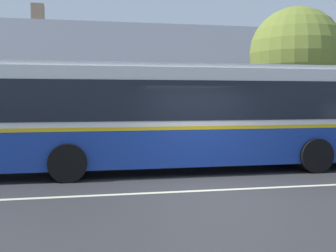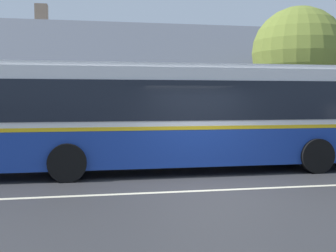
% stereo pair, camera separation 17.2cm
% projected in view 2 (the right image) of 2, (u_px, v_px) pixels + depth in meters
% --- Properties ---
extents(ground_plane, '(300.00, 300.00, 0.00)m').
position_uv_depth(ground_plane, '(215.00, 190.00, 9.84)').
color(ground_plane, '#2D2D30').
extents(sidewalk_far, '(60.00, 3.00, 0.15)m').
position_uv_depth(sidewalk_far, '(168.00, 154.00, 15.72)').
color(sidewalk_far, '#ADAAA3').
rests_on(sidewalk_far, ground).
extents(lane_divider_stripe, '(60.00, 0.16, 0.01)m').
position_uv_depth(lane_divider_stripe, '(215.00, 190.00, 9.84)').
color(lane_divider_stripe, beige).
rests_on(lane_divider_stripe, ground).
extents(community_building, '(26.85, 11.00, 7.50)m').
position_uv_depth(community_building, '(169.00, 101.00, 24.69)').
color(community_building, tan).
rests_on(community_building, ground).
extents(transit_bus, '(12.04, 2.79, 3.11)m').
position_uv_depth(transit_bus, '(182.00, 114.00, 12.55)').
color(transit_bus, navy).
rests_on(transit_bus, ground).
extents(street_tree_primary, '(3.90, 3.90, 5.98)m').
position_uv_depth(street_tree_primary, '(299.00, 54.00, 17.69)').
color(street_tree_primary, '#4C3828').
rests_on(street_tree_primary, ground).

